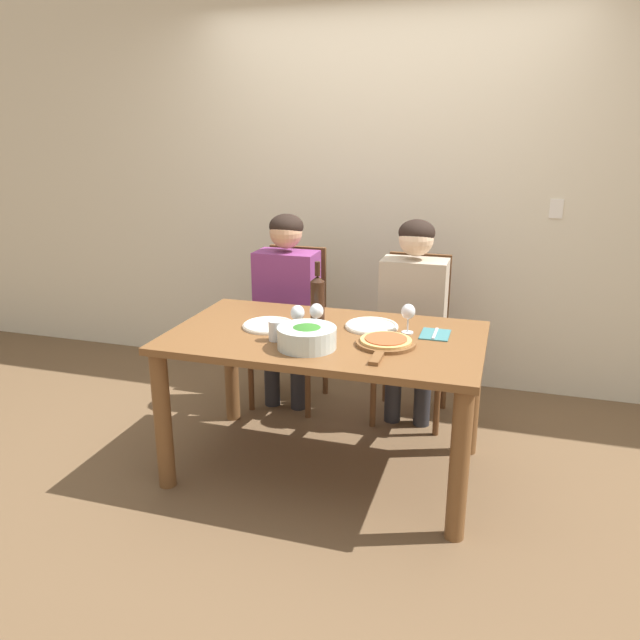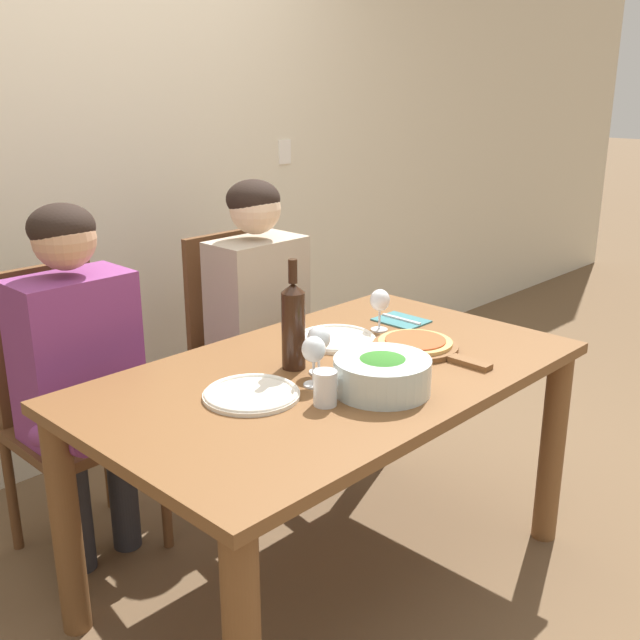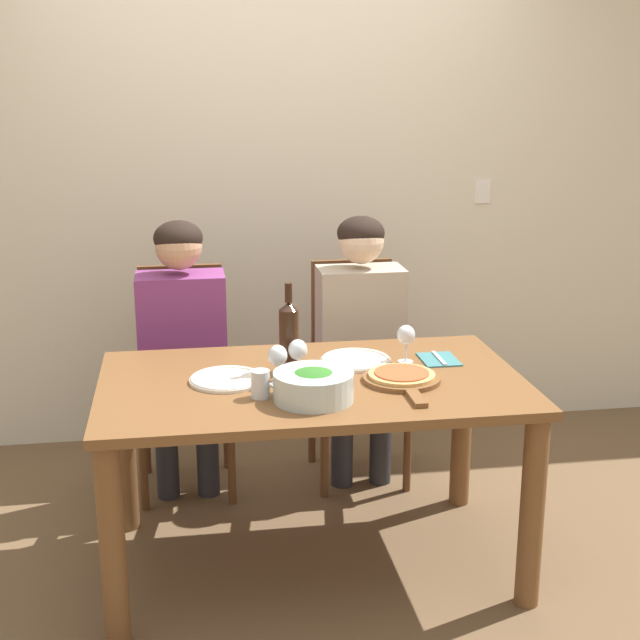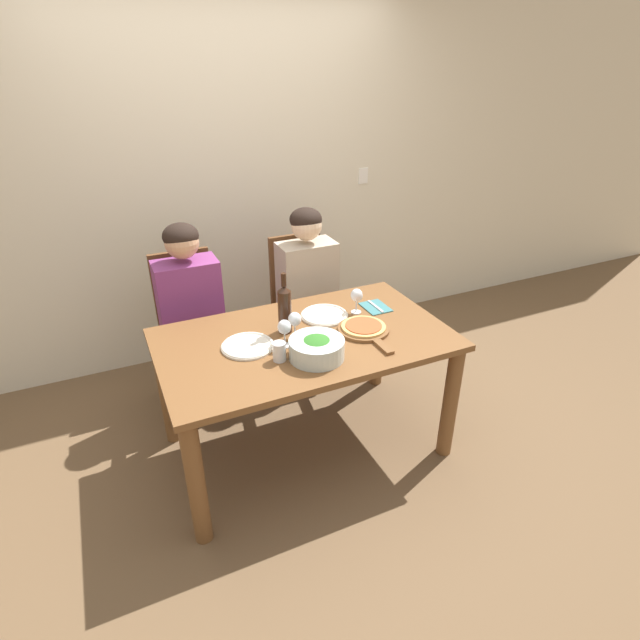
{
  "view_description": "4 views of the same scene",
  "coord_description": "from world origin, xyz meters",
  "px_view_note": "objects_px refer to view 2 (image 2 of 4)",
  "views": [
    {
      "loc": [
        0.84,
        -2.82,
        1.75
      ],
      "look_at": [
        -0.02,
        -0.02,
        0.83
      ],
      "focal_mm": 35.0,
      "sensor_mm": 36.0,
      "label": 1
    },
    {
      "loc": [
        -1.57,
        -1.45,
        1.6
      ],
      "look_at": [
        0.1,
        0.15,
        0.86
      ],
      "focal_mm": 42.0,
      "sensor_mm": 36.0,
      "label": 2
    },
    {
      "loc": [
        -0.46,
        -3.06,
        1.83
      ],
      "look_at": [
        0.06,
        0.16,
        0.93
      ],
      "focal_mm": 50.0,
      "sensor_mm": 36.0,
      "label": 3
    },
    {
      "loc": [
        -0.9,
        -2.14,
        2.08
      ],
      "look_at": [
        0.11,
        0.04,
        0.81
      ],
      "focal_mm": 28.0,
      "sensor_mm": 36.0,
      "label": 4
    }
  ],
  "objects_px": {
    "wine_bottle": "(293,324)",
    "broccoli_bowl": "(382,374)",
    "person_man": "(260,304)",
    "water_tumbler": "(325,388)",
    "dinner_plate_left": "(251,394)",
    "wine_glass_centre": "(319,340)",
    "pizza_on_board": "(417,346)",
    "chair_right": "(243,348)",
    "wine_glass_left": "(314,352)",
    "wine_glass_right": "(380,302)",
    "chair_left": "(68,404)",
    "fork_on_napkin": "(401,320)",
    "person_woman": "(79,354)",
    "dinner_plate_right": "(336,339)"
  },
  "relations": [
    {
      "from": "wine_bottle",
      "to": "broccoli_bowl",
      "type": "distance_m",
      "value": 0.33
    },
    {
      "from": "person_man",
      "to": "broccoli_bowl",
      "type": "xyz_separation_m",
      "value": [
        -0.35,
        -0.92,
        0.06
      ]
    },
    {
      "from": "water_tumbler",
      "to": "dinner_plate_left",
      "type": "bearing_deg",
      "value": 119.9
    },
    {
      "from": "wine_glass_centre",
      "to": "water_tumbler",
      "type": "relative_size",
      "value": 1.54
    },
    {
      "from": "pizza_on_board",
      "to": "chair_right",
      "type": "bearing_deg",
      "value": 89.56
    },
    {
      "from": "wine_glass_left",
      "to": "wine_glass_right",
      "type": "height_order",
      "value": "same"
    },
    {
      "from": "chair_left",
      "to": "chair_right",
      "type": "xyz_separation_m",
      "value": [
        0.79,
        0.0,
        0.0
      ]
    },
    {
      "from": "fork_on_napkin",
      "to": "chair_left",
      "type": "bearing_deg",
      "value": 145.86
    },
    {
      "from": "wine_bottle",
      "to": "dinner_plate_left",
      "type": "xyz_separation_m",
      "value": [
        -0.24,
        -0.08,
        -0.13
      ]
    },
    {
      "from": "pizza_on_board",
      "to": "wine_bottle",
      "type": "bearing_deg",
      "value": 155.41
    },
    {
      "from": "wine_bottle",
      "to": "pizza_on_board",
      "type": "relative_size",
      "value": 0.81
    },
    {
      "from": "wine_glass_right",
      "to": "person_man",
      "type": "bearing_deg",
      "value": 96.19
    },
    {
      "from": "wine_glass_centre",
      "to": "water_tumbler",
      "type": "xyz_separation_m",
      "value": [
        -0.15,
        -0.17,
        -0.06
      ]
    },
    {
      "from": "chair_left",
      "to": "fork_on_napkin",
      "type": "bearing_deg",
      "value": -34.14
    },
    {
      "from": "broccoli_bowl",
      "to": "chair_right",
      "type": "bearing_deg",
      "value": 71.09
    },
    {
      "from": "person_woman",
      "to": "wine_glass_left",
      "type": "distance_m",
      "value": 0.82
    },
    {
      "from": "pizza_on_board",
      "to": "person_woman",
      "type": "bearing_deg",
      "value": 135.17
    },
    {
      "from": "wine_glass_right",
      "to": "dinner_plate_left",
      "type": "bearing_deg",
      "value": -170.73
    },
    {
      "from": "wine_glass_left",
      "to": "wine_glass_centre",
      "type": "height_order",
      "value": "same"
    },
    {
      "from": "broccoli_bowl",
      "to": "dinner_plate_right",
      "type": "distance_m",
      "value": 0.45
    },
    {
      "from": "pizza_on_board",
      "to": "wine_glass_left",
      "type": "distance_m",
      "value": 0.46
    },
    {
      "from": "fork_on_napkin",
      "to": "wine_bottle",
      "type": "bearing_deg",
      "value": -175.47
    },
    {
      "from": "chair_right",
      "to": "wine_glass_right",
      "type": "xyz_separation_m",
      "value": [
        0.06,
        -0.68,
        0.33
      ]
    },
    {
      "from": "wine_bottle",
      "to": "fork_on_napkin",
      "type": "bearing_deg",
      "value": 4.53
    },
    {
      "from": "person_man",
      "to": "wine_glass_centre",
      "type": "distance_m",
      "value": 0.79
    },
    {
      "from": "chair_right",
      "to": "broccoli_bowl",
      "type": "distance_m",
      "value": 1.13
    },
    {
      "from": "wine_glass_right",
      "to": "fork_on_napkin",
      "type": "relative_size",
      "value": 0.84
    },
    {
      "from": "person_woman",
      "to": "wine_glass_centre",
      "type": "height_order",
      "value": "person_woman"
    },
    {
      "from": "wine_glass_centre",
      "to": "water_tumbler",
      "type": "height_order",
      "value": "wine_glass_centre"
    },
    {
      "from": "dinner_plate_right",
      "to": "wine_glass_left",
      "type": "relative_size",
      "value": 1.81
    },
    {
      "from": "pizza_on_board",
      "to": "wine_glass_left",
      "type": "height_order",
      "value": "wine_glass_left"
    },
    {
      "from": "chair_right",
      "to": "fork_on_napkin",
      "type": "distance_m",
      "value": 0.74
    },
    {
      "from": "water_tumbler",
      "to": "wine_glass_left",
      "type": "bearing_deg",
      "value": 57.49
    },
    {
      "from": "wine_bottle",
      "to": "wine_glass_left",
      "type": "bearing_deg",
      "value": -112.3
    },
    {
      "from": "chair_right",
      "to": "wine_glass_left",
      "type": "height_order",
      "value": "chair_right"
    },
    {
      "from": "dinner_plate_left",
      "to": "water_tumbler",
      "type": "bearing_deg",
      "value": -60.1
    },
    {
      "from": "wine_glass_left",
      "to": "wine_glass_right",
      "type": "relative_size",
      "value": 1.0
    },
    {
      "from": "chair_left",
      "to": "dinner_plate_left",
      "type": "distance_m",
      "value": 0.84
    },
    {
      "from": "wine_glass_centre",
      "to": "wine_glass_left",
      "type": "bearing_deg",
      "value": -144.71
    },
    {
      "from": "person_man",
      "to": "wine_glass_right",
      "type": "xyz_separation_m",
      "value": [
        0.06,
        -0.56,
        0.11
      ]
    },
    {
      "from": "wine_bottle",
      "to": "broccoli_bowl",
      "type": "bearing_deg",
      "value": -81.81
    },
    {
      "from": "chair_right",
      "to": "wine_glass_left",
      "type": "bearing_deg",
      "value": -117.95
    },
    {
      "from": "person_man",
      "to": "dinner_plate_left",
      "type": "bearing_deg",
      "value": -133.29
    },
    {
      "from": "water_tumbler",
      "to": "wine_bottle",
      "type": "bearing_deg",
      "value": 62.9
    },
    {
      "from": "chair_left",
      "to": "wine_glass_centre",
      "type": "bearing_deg",
      "value": -62.72
    },
    {
      "from": "chair_right",
      "to": "dinner_plate_left",
      "type": "xyz_separation_m",
      "value": [
        -0.64,
        -0.79,
        0.23
      ]
    },
    {
      "from": "dinner_plate_left",
      "to": "chair_right",
      "type": "bearing_deg",
      "value": 51.25
    },
    {
      "from": "pizza_on_board",
      "to": "wine_glass_right",
      "type": "xyz_separation_m",
      "value": [
        0.07,
        0.22,
        0.09
      ]
    },
    {
      "from": "broccoli_bowl",
      "to": "fork_on_napkin",
      "type": "distance_m",
      "value": 0.66
    },
    {
      "from": "chair_right",
      "to": "chair_left",
      "type": "bearing_deg",
      "value": 180.0
    }
  ]
}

